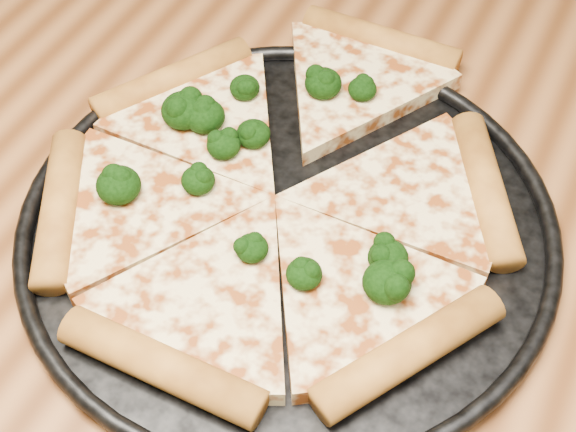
% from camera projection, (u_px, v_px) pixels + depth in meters
% --- Properties ---
extents(dining_table, '(1.20, 0.90, 0.75)m').
position_uv_depth(dining_table, '(365.00, 329.00, 0.64)').
color(dining_table, brown).
rests_on(dining_table, ground).
extents(pizza_pan, '(0.37, 0.37, 0.02)m').
position_uv_depth(pizza_pan, '(288.00, 224.00, 0.58)').
color(pizza_pan, black).
rests_on(pizza_pan, dining_table).
extents(pizza, '(0.34, 0.36, 0.03)m').
position_uv_depth(pizza, '(280.00, 191.00, 0.59)').
color(pizza, '#FFE09C').
rests_on(pizza, pizza_pan).
extents(broccoli_florets, '(0.22, 0.20, 0.02)m').
position_uv_depth(broccoli_florets, '(254.00, 161.00, 0.59)').
color(broccoli_florets, black).
rests_on(broccoli_florets, pizza).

